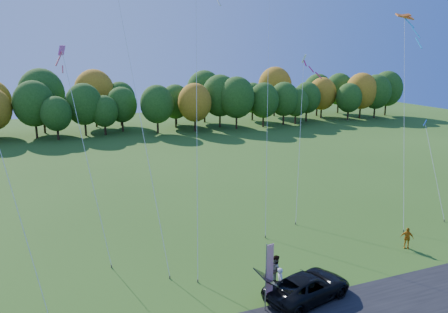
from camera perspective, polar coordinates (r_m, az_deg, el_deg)
name	(u,v)px	position (r m, az deg, el deg)	size (l,w,h in m)	color
ground	(262,296)	(26.67, 5.04, -17.72)	(160.00, 160.00, 0.00)	#2B5015
tree_line	(118,134)	(77.21, -13.66, 2.90)	(116.00, 12.00, 10.00)	#1E4711
black_suv	(308,287)	(26.44, 10.89, -16.34)	(2.48, 5.39, 1.50)	black
person_tailgate_a	(280,282)	(26.27, 7.36, -16.01)	(0.66, 0.43, 1.82)	silver
person_tailgate_b	(276,269)	(27.66, 6.84, -14.39)	(0.88, 0.68, 1.80)	gray
person_east	(407,238)	(34.48, 22.78, -9.77)	(0.91, 0.38, 1.56)	#C17412
feather_flag	(269,269)	(24.40, 5.87, -14.44)	(0.51, 0.17, 3.92)	#999999
kite_delta_blue	(131,67)	(30.60, -12.08, 11.38)	(3.10, 12.45, 25.62)	#4C3F33
kite_parafoil_orange	(268,50)	(38.27, 5.83, 13.66)	(8.18, 13.60, 28.20)	#4C3F33
kite_delta_red	(197,102)	(28.80, -3.56, 7.15)	(4.11, 8.93, 21.73)	#4C3F33
kite_parafoil_rainbow	(404,115)	(39.94, 22.48, 5.01)	(7.24, 8.44, 17.50)	#4C3F33
kite_diamond_yellow	(11,187)	(26.24, -26.09, -3.59)	(3.31, 6.24, 13.90)	#4C3F33
kite_diamond_white	(300,136)	(38.20, 9.91, 2.63)	(4.53, 6.64, 13.92)	#4C3F33
kite_diamond_pink	(86,154)	(30.69, -17.61, 0.27)	(2.35, 6.34, 14.56)	#4C3F33
kite_diamond_blue_low	(434,169)	(42.30, 25.76, -1.50)	(2.58, 5.55, 7.99)	#4C3F33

